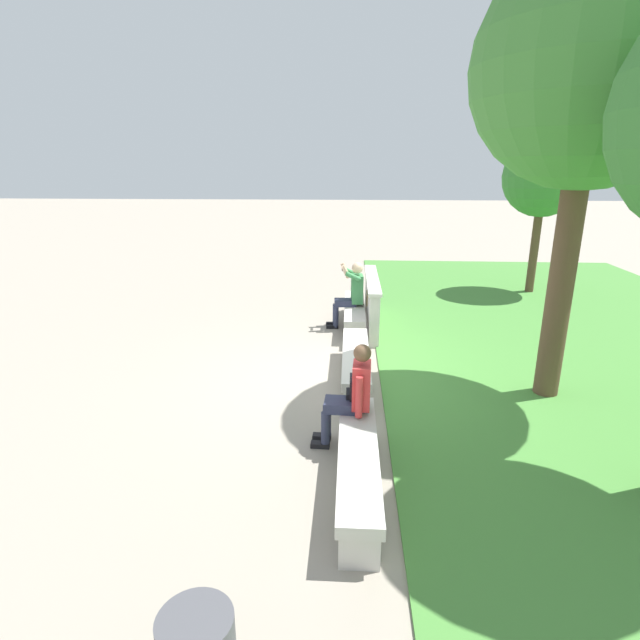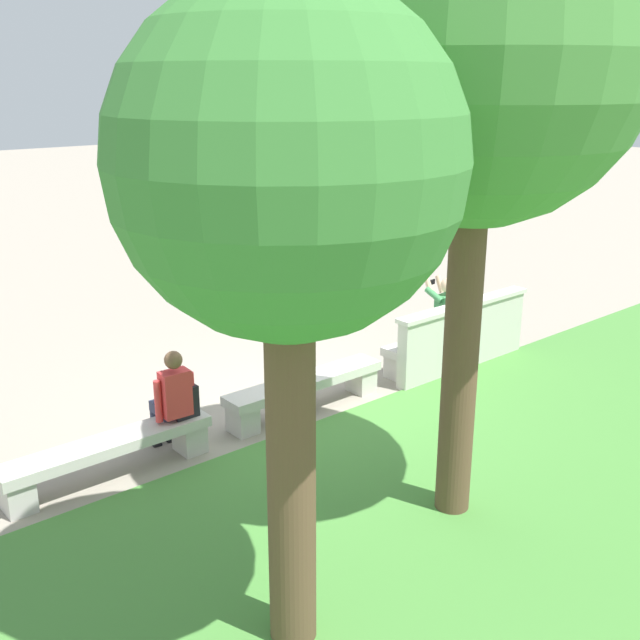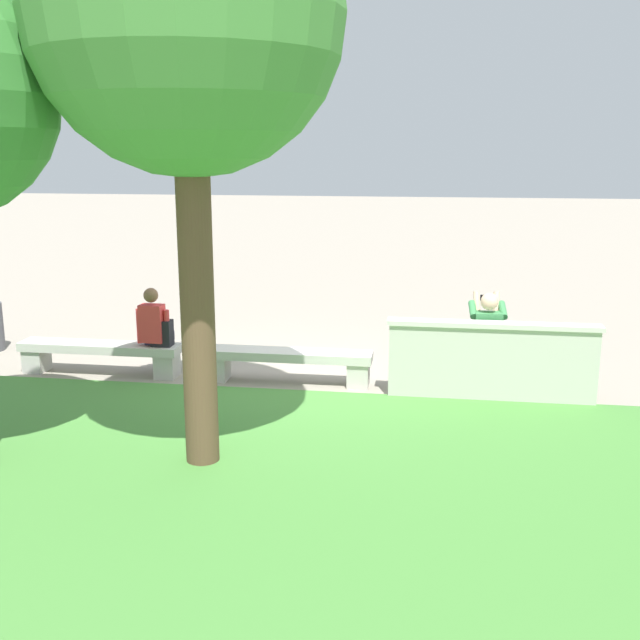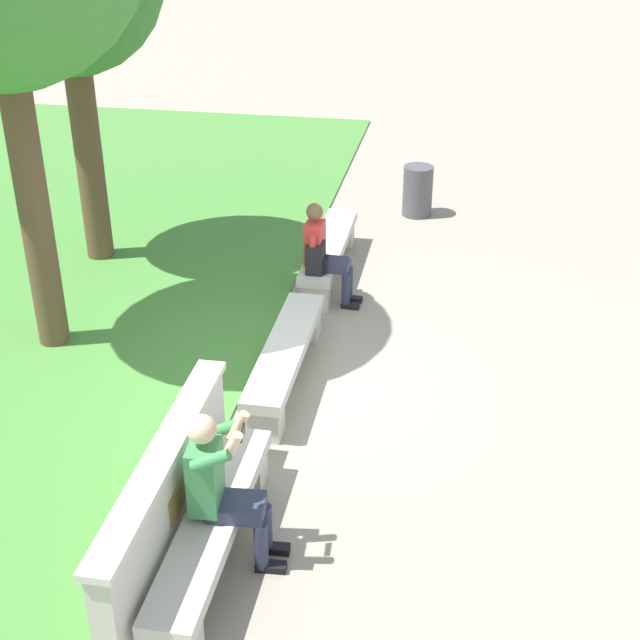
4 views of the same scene
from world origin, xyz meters
The scene contains 10 objects.
ground_plane centered at (0.00, 0.00, 0.00)m, with size 80.00×80.00×0.00m, color gray.
bench_main centered at (-2.66, 0.00, 0.31)m, with size 2.29×0.40×0.45m.
bench_near centered at (0.00, 0.00, 0.31)m, with size 2.29×0.40×0.45m.
bench_mid centered at (2.66, 0.00, 0.31)m, with size 2.29×0.40×0.45m.
backrest_wall_with_plaque centered at (-2.66, 0.34, 0.52)m, with size 2.61×0.24×1.01m.
person_photographer centered at (-2.61, -0.08, 0.74)m, with size 0.49×0.74×1.32m.
person_distant centered at (1.86, -0.07, 0.67)m, with size 0.48×0.68×1.26m.
backpack centered at (1.74, 0.00, 0.63)m, with size 0.28×0.24×0.43m.
tree_behind_wall centered at (0.34, 2.72, 4.22)m, with size 2.87×2.87×5.69m.
tree_left_background centered at (-5.72, 4.51, 2.84)m, with size 1.91×1.91×3.82m.
Camera 1 is at (7.03, -0.12, 3.16)m, focal length 28.00 mm.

